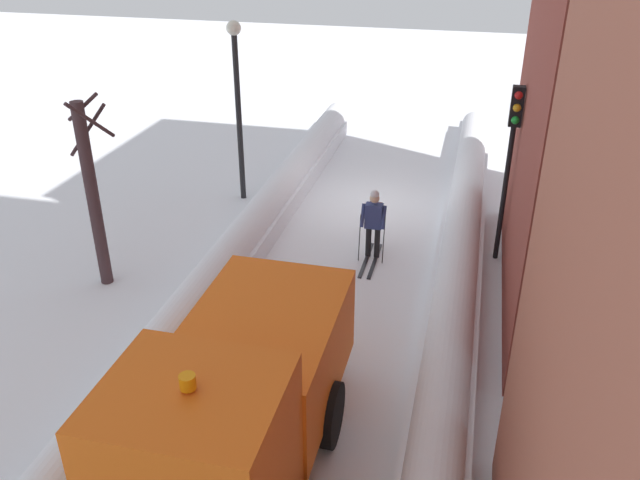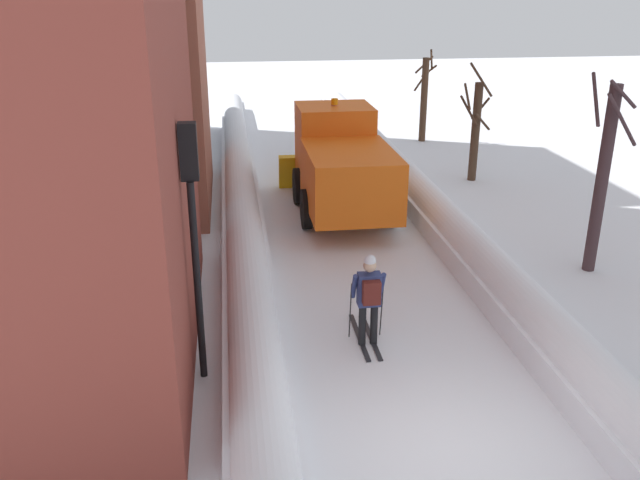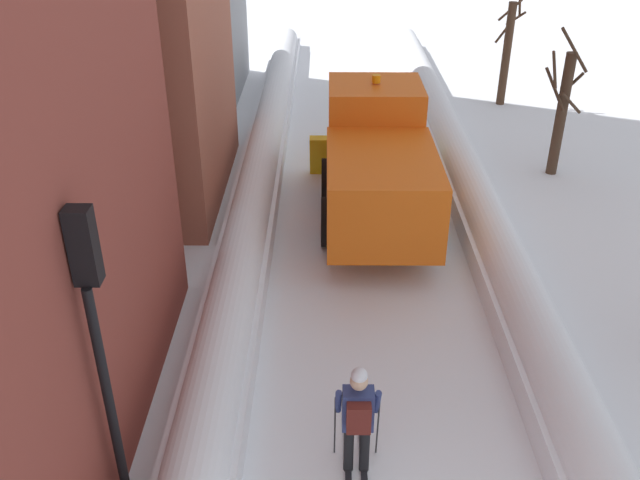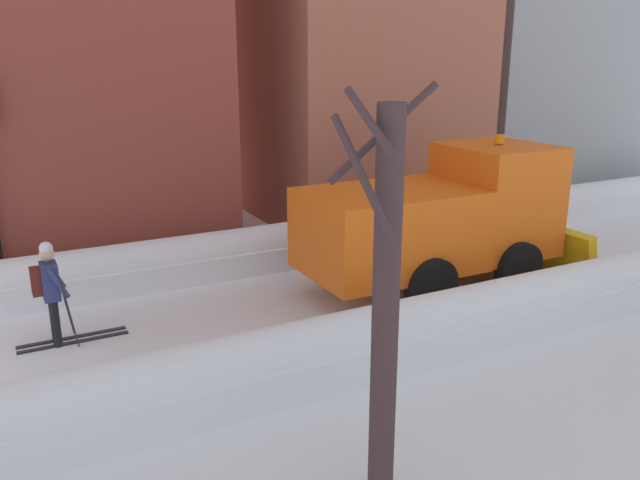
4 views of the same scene
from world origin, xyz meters
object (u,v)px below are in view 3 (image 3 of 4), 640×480
Objects in this scene: traffic_light_pole at (95,314)px; bare_tree_far at (507,51)px; plow_truck at (377,163)px; skier at (358,416)px; bare_tree_mid at (561,111)px.

traffic_light_pole is 1.15× the size of bare_tree_far.
bare_tree_far reaches higher than plow_truck.
plow_truck is 1.57× the size of bare_tree_far.
plow_truck reaches higher than skier.
bare_tree_far is (5.69, 16.42, 0.82)m from skier.
skier is at bearing 10.67° from traffic_light_pole.
plow_truck is at bearing -150.23° from bare_tree_mid.
bare_tree_far reaches higher than skier.
traffic_light_pole is 14.08m from bare_tree_mid.
bare_tree_mid reaches higher than plow_truck.
traffic_light_pole is at bearing -128.58° from bare_tree_mid.
traffic_light_pole is at bearing -114.89° from plow_truck.
plow_truck is 1.52× the size of bare_tree_mid.
plow_truck is 10.16m from bare_tree_far.
bare_tree_far is at bearing 90.30° from bare_tree_mid.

